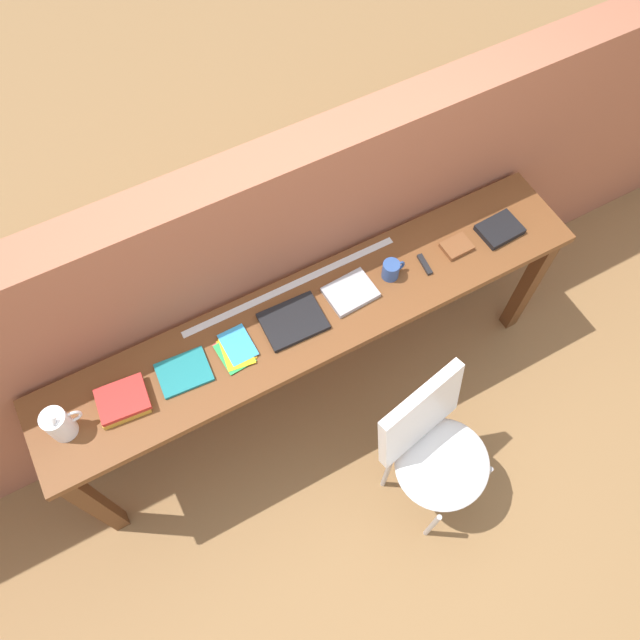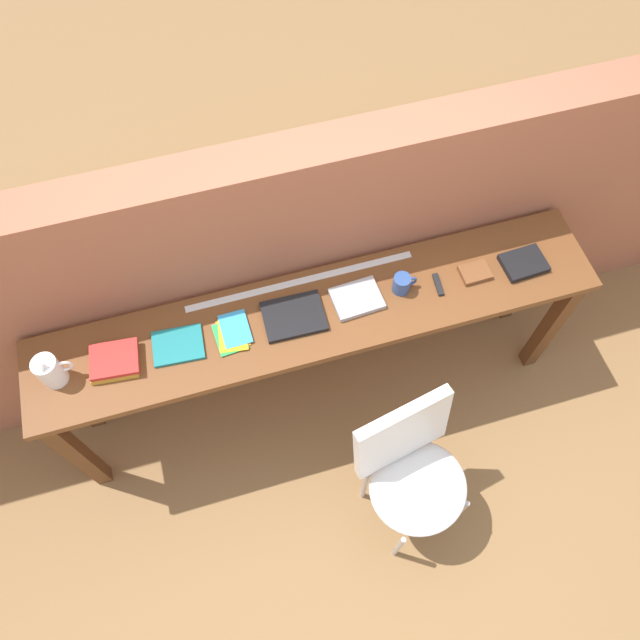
% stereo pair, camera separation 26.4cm
% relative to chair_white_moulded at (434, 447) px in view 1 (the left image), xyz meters
% --- Properties ---
extents(ground_plane, '(40.00, 40.00, 0.00)m').
position_rel_chair_white_moulded_xyz_m(ground_plane, '(-0.24, 0.38, -0.53)').
color(ground_plane, olive).
extents(brick_wall_back, '(6.00, 0.20, 1.52)m').
position_rel_chair_white_moulded_xyz_m(brick_wall_back, '(-0.24, 1.02, 0.23)').
color(brick_wall_back, '#9E5B42').
rests_on(brick_wall_back, ground).
extents(sideboard, '(2.50, 0.44, 0.88)m').
position_rel_chair_white_moulded_xyz_m(sideboard, '(-0.24, 0.68, 0.21)').
color(sideboard, brown).
rests_on(sideboard, ground).
extents(chair_white_moulded, '(0.52, 0.53, 0.89)m').
position_rel_chair_white_moulded_xyz_m(chair_white_moulded, '(0.00, 0.00, 0.00)').
color(chair_white_moulded, white).
rests_on(chair_white_moulded, ground).
extents(pitcher_white, '(0.14, 0.10, 0.18)m').
position_rel_chair_white_moulded_xyz_m(pitcher_white, '(-1.33, 0.68, 0.43)').
color(pitcher_white, white).
rests_on(pitcher_white, sideboard).
extents(book_stack_leftmost, '(0.21, 0.18, 0.05)m').
position_rel_chair_white_moulded_xyz_m(book_stack_leftmost, '(-1.10, 0.67, 0.38)').
color(book_stack_leftmost, gold).
rests_on(book_stack_leftmost, sideboard).
extents(magazine_cycling, '(0.22, 0.18, 0.02)m').
position_rel_chair_white_moulded_xyz_m(magazine_cycling, '(-0.84, 0.68, 0.36)').
color(magazine_cycling, '#19757A').
rests_on(magazine_cycling, sideboard).
extents(pamphlet_pile_colourful, '(0.16, 0.19, 0.01)m').
position_rel_chair_white_moulded_xyz_m(pamphlet_pile_colourful, '(-0.61, 0.68, 0.36)').
color(pamphlet_pile_colourful, '#E5334C').
rests_on(pamphlet_pile_colourful, sideboard).
extents(book_open_centre, '(0.27, 0.21, 0.02)m').
position_rel_chair_white_moulded_xyz_m(book_open_centre, '(-0.34, 0.68, 0.36)').
color(book_open_centre, black).
rests_on(book_open_centre, sideboard).
extents(book_grey_hardcover, '(0.22, 0.18, 0.02)m').
position_rel_chair_white_moulded_xyz_m(book_grey_hardcover, '(-0.05, 0.69, 0.37)').
color(book_grey_hardcover, '#9E9EA3').
rests_on(book_grey_hardcover, sideboard).
extents(mug, '(0.11, 0.08, 0.09)m').
position_rel_chair_white_moulded_xyz_m(mug, '(0.15, 0.69, 0.40)').
color(mug, '#2D4C8C').
rests_on(mug, sideboard).
extents(multitool_folded, '(0.03, 0.11, 0.02)m').
position_rel_chair_white_moulded_xyz_m(multitool_folded, '(0.31, 0.66, 0.36)').
color(multitool_folded, black).
rests_on(multitool_folded, sideboard).
extents(leather_journal_brown, '(0.13, 0.10, 0.02)m').
position_rel_chair_white_moulded_xyz_m(leather_journal_brown, '(0.49, 0.67, 0.37)').
color(leather_journal_brown, brown).
rests_on(leather_journal_brown, sideboard).
extents(book_repair_rightmost, '(0.20, 0.15, 0.03)m').
position_rel_chair_white_moulded_xyz_m(book_repair_rightmost, '(0.72, 0.65, 0.37)').
color(book_repair_rightmost, black).
rests_on(book_repair_rightmost, sideboard).
extents(ruler_metal_back_edge, '(1.03, 0.03, 0.00)m').
position_rel_chair_white_moulded_xyz_m(ruler_metal_back_edge, '(-0.26, 0.85, 0.35)').
color(ruler_metal_back_edge, silver).
rests_on(ruler_metal_back_edge, sideboard).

